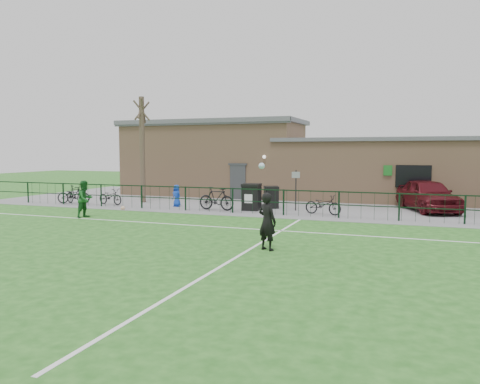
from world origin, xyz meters
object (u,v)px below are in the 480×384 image
(bicycle_d, at_px, (216,199))
(bicycle_c, at_px, (110,197))
(wheelie_bin_left, at_px, (271,198))
(bicycle_b, at_px, (75,195))
(bicycle_a, at_px, (74,195))
(bicycle_e, at_px, (323,205))
(outfield_player, at_px, (85,199))
(spectator_child, at_px, (177,196))
(ball_ground, at_px, (123,208))
(sign_post, at_px, (296,190))
(wheelie_bin_right, at_px, (252,198))
(car_maroon, at_px, (428,195))
(bare_tree, at_px, (142,150))

(bicycle_d, bearing_deg, bicycle_c, 93.02)
(wheelie_bin_left, distance_m, bicycle_b, 10.95)
(wheelie_bin_left, distance_m, bicycle_a, 11.11)
(bicycle_e, height_order, outfield_player, outfield_player)
(spectator_child, bearing_deg, ball_ground, -110.44)
(sign_post, distance_m, spectator_child, 6.33)
(bicycle_c, height_order, ball_ground, bicycle_c)
(spectator_child, distance_m, outfield_player, 5.29)
(wheelie_bin_right, height_order, car_maroon, car_maroon)
(wheelie_bin_left, xyz_separation_m, bicycle_e, (2.96, -1.57, -0.06))
(spectator_child, bearing_deg, bicycle_a, -151.33)
(car_maroon, height_order, bicycle_d, car_maroon)
(outfield_player, bearing_deg, bicycle_c, 30.71)
(wheelie_bin_left, height_order, car_maroon, car_maroon)
(wheelie_bin_left, distance_m, spectator_child, 5.00)
(sign_post, xyz_separation_m, bicycle_d, (-3.71, -1.25, -0.42))
(sign_post, bearing_deg, bicycle_d, -161.45)
(spectator_child, relative_size, ball_ground, 5.66)
(bicycle_b, height_order, ball_ground, bicycle_b)
(bare_tree, xyz_separation_m, bicycle_a, (-3.27, -1.95, -2.50))
(bare_tree, bearing_deg, wheelie_bin_left, -0.38)
(wheelie_bin_right, xyz_separation_m, bicycle_d, (-1.62, -0.66, -0.04))
(wheelie_bin_left, xyz_separation_m, bicycle_d, (-2.28, -1.85, 0.06))
(bicycle_e, bearing_deg, wheelie_bin_right, 96.52)
(bicycle_c, xyz_separation_m, bicycle_d, (6.42, -0.22, 0.13))
(bare_tree, height_order, bicycle_c, bare_tree)
(spectator_child, bearing_deg, bicycle_c, -151.36)
(outfield_player, bearing_deg, ball_ground, 7.29)
(wheelie_bin_left, relative_size, car_maroon, 0.22)
(spectator_child, bearing_deg, bicycle_b, -150.39)
(bare_tree, distance_m, ball_ground, 4.50)
(sign_post, height_order, bicycle_e, sign_post)
(bicycle_a, bearing_deg, wheelie_bin_left, -98.11)
(bicycle_b, bearing_deg, bicycle_d, -71.23)
(bicycle_a, bearing_deg, outfield_player, -153.15)
(bicycle_e, relative_size, outfield_player, 1.06)
(ball_ground, bearing_deg, wheelie_bin_right, 18.82)
(bicycle_d, relative_size, ball_ground, 9.42)
(wheelie_bin_right, bearing_deg, bare_tree, 164.17)
(wheelie_bin_left, height_order, bicycle_b, wheelie_bin_left)
(ball_ground, bearing_deg, bicycle_e, 9.93)
(wheelie_bin_left, bearing_deg, wheelie_bin_right, -142.48)
(bicycle_a, distance_m, outfield_player, 5.92)
(wheelie_bin_right, xyz_separation_m, bicycle_e, (3.62, -0.38, -0.15))
(bicycle_b, distance_m, ball_ground, 4.23)
(bicycle_c, bearing_deg, spectator_child, -71.59)
(bicycle_c, xyz_separation_m, outfield_player, (1.92, -4.47, 0.36))
(bare_tree, distance_m, wheelie_bin_left, 8.07)
(bare_tree, bearing_deg, spectator_child, -23.40)
(bicycle_e, relative_size, spectator_child, 1.52)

